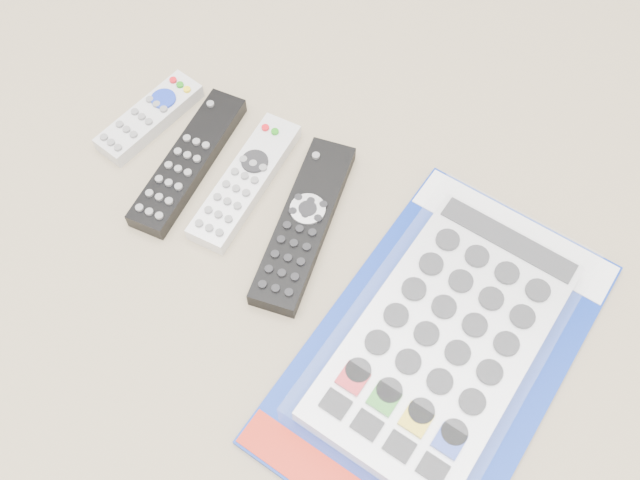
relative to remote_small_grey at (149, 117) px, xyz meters
The scene contains 5 objects.
remote_small_grey is the anchor object (origin of this frame).
remote_slim_black 0.08m from the remote_small_grey, 21.67° to the right, with size 0.06×0.20×0.02m.
remote_silver_dvd 0.15m from the remote_small_grey, ahead, with size 0.05×0.18×0.02m.
remote_large_black 0.24m from the remote_small_grey, ahead, with size 0.09×0.22×0.02m.
jumbo_remote_packaged 0.43m from the remote_small_grey, 11.98° to the right, with size 0.26×0.40×0.05m.
Camera 1 is at (0.23, -0.30, 0.68)m, focal length 40.00 mm.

